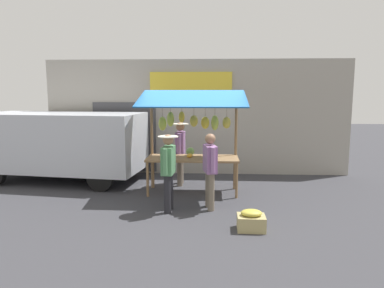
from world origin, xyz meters
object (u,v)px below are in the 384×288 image
Objects in this scene: vendor_with_sunhat at (180,148)px; shopper_with_ponytail at (168,167)px; market_stall at (193,129)px; parked_van at (56,141)px; shopper_in_grey_tee at (210,166)px; produce_crate_near at (251,221)px.

shopper_with_ponytail is at bearing 0.04° from vendor_with_sunhat.
market_stall is 3.98m from parked_van.
parked_van reaches higher than vendor_with_sunhat.
produce_crate_near is (-0.75, 1.14, -0.75)m from shopper_in_grey_tee.
vendor_with_sunhat is 3.33× the size of produce_crate_near.
shopper_in_grey_tee is (-0.42, 1.25, -0.64)m from market_stall.
vendor_with_sunhat reaches higher than produce_crate_near.
market_stall is 3.00m from produce_crate_near.
parked_van reaches higher than produce_crate_near.
produce_crate_near is (-5.00, 3.34, -0.95)m from parked_van.
shopper_in_grey_tee is 4.80m from parked_van.
market_stall is 1.64m from shopper_with_ponytail.
shopper_with_ponytail is 3.19× the size of produce_crate_near.
vendor_with_sunhat is 2.14m from shopper_with_ponytail.
market_stall is at bearing -11.66° from shopper_with_ponytail.
market_stall is at bearing 6.80° from shopper_in_grey_tee.
produce_crate_near is at bearing 28.07° from vendor_with_sunhat.
shopper_with_ponytail reaches higher than produce_crate_near.
shopper_with_ponytail is (0.43, 1.45, -0.62)m from market_stall.
parked_van is at bearing 59.57° from shopper_with_ponytail.
shopper_with_ponytail is (0.05, 2.13, -0.05)m from vendor_with_sunhat.
vendor_with_sunhat reaches higher than shopper_with_ponytail.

